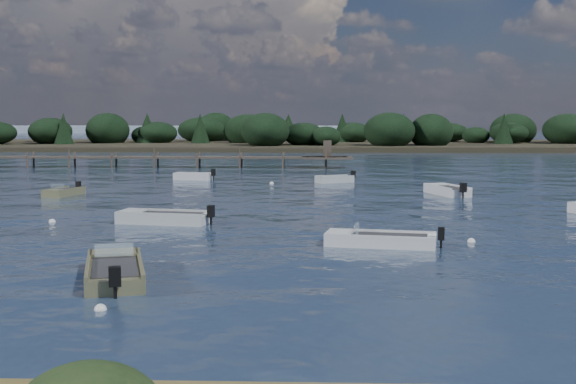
{
  "coord_description": "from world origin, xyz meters",
  "views": [
    {
      "loc": [
        2.64,
        -23.81,
        4.84
      ],
      "look_at": [
        1.29,
        14.0,
        1.0
      ],
      "focal_mm": 45.0,
      "sensor_mm": 36.0,
      "label": 1
    }
  ],
  "objects_px": {
    "dinghy_mid_white_a": "(380,242)",
    "dinghy_mid_grey": "(164,220)",
    "dinghy_extra_b": "(64,194)",
    "tender_far_grey_b": "(335,181)",
    "dinghy_near_olive": "(115,274)",
    "tender_far_white": "(193,178)",
    "dinghy_extra_a": "(447,192)",
    "jetty": "(72,157)"
  },
  "relations": [
    {
      "from": "dinghy_near_olive",
      "to": "dinghy_extra_b",
      "type": "xyz_separation_m",
      "value": [
        -9.77,
        23.53,
        -0.02
      ]
    },
    {
      "from": "dinghy_extra_b",
      "to": "dinghy_extra_a",
      "type": "height_order",
      "value": "dinghy_extra_a"
    },
    {
      "from": "dinghy_extra_a",
      "to": "dinghy_mid_grey",
      "type": "distance_m",
      "value": 20.47
    },
    {
      "from": "tender_far_grey_b",
      "to": "jetty",
      "type": "height_order",
      "value": "jetty"
    },
    {
      "from": "tender_far_white",
      "to": "dinghy_mid_grey",
      "type": "bearing_deg",
      "value": -83.74
    },
    {
      "from": "dinghy_extra_a",
      "to": "tender_far_white",
      "type": "xyz_separation_m",
      "value": [
        -18.18,
        10.73,
        -0.0
      ]
    },
    {
      "from": "dinghy_extra_a",
      "to": "jetty",
      "type": "bearing_deg",
      "value": 142.3
    },
    {
      "from": "dinghy_near_olive",
      "to": "dinghy_extra_b",
      "type": "height_order",
      "value": "dinghy_near_olive"
    },
    {
      "from": "dinghy_mid_grey",
      "to": "jetty",
      "type": "height_order",
      "value": "jetty"
    },
    {
      "from": "tender_far_grey_b",
      "to": "dinghy_mid_white_a",
      "type": "bearing_deg",
      "value": -88.0
    },
    {
      "from": "dinghy_mid_white_a",
      "to": "dinghy_mid_grey",
      "type": "height_order",
      "value": "dinghy_mid_grey"
    },
    {
      "from": "dinghy_near_olive",
      "to": "dinghy_mid_grey",
      "type": "bearing_deg",
      "value": 94.67
    },
    {
      "from": "dinghy_near_olive",
      "to": "dinghy_mid_white_a",
      "type": "distance_m",
      "value": 10.55
    },
    {
      "from": "dinghy_mid_grey",
      "to": "dinghy_extra_b",
      "type": "bearing_deg",
      "value": 126.8
    },
    {
      "from": "dinghy_extra_b",
      "to": "tender_far_white",
      "type": "height_order",
      "value": "tender_far_white"
    },
    {
      "from": "dinghy_mid_white_a",
      "to": "tender_far_grey_b",
      "type": "bearing_deg",
      "value": 92.0
    },
    {
      "from": "jetty",
      "to": "dinghy_near_olive",
      "type": "bearing_deg",
      "value": -70.03
    },
    {
      "from": "dinghy_near_olive",
      "to": "dinghy_mid_grey",
      "type": "height_order",
      "value": "dinghy_near_olive"
    },
    {
      "from": "dinghy_extra_b",
      "to": "dinghy_mid_white_a",
      "type": "bearing_deg",
      "value": -43.47
    },
    {
      "from": "tender_far_white",
      "to": "dinghy_mid_grey",
      "type": "xyz_separation_m",
      "value": [
        2.64,
        -24.04,
        -0.01
      ]
    },
    {
      "from": "dinghy_extra_b",
      "to": "dinghy_mid_grey",
      "type": "bearing_deg",
      "value": -53.2
    },
    {
      "from": "dinghy_near_olive",
      "to": "jetty",
      "type": "bearing_deg",
      "value": 109.97
    },
    {
      "from": "dinghy_near_olive",
      "to": "tender_far_grey_b",
      "type": "xyz_separation_m",
      "value": [
        7.63,
        33.6,
        0.0
      ]
    },
    {
      "from": "dinghy_mid_grey",
      "to": "dinghy_mid_white_a",
      "type": "bearing_deg",
      "value": -30.5
    },
    {
      "from": "tender_far_grey_b",
      "to": "tender_far_white",
      "type": "height_order",
      "value": "tender_far_white"
    },
    {
      "from": "dinghy_mid_white_a",
      "to": "dinghy_extra_a",
      "type": "bearing_deg",
      "value": 72.42
    },
    {
      "from": "dinghy_near_olive",
      "to": "tender_far_white",
      "type": "distance_m",
      "value": 35.97
    },
    {
      "from": "dinghy_extra_b",
      "to": "dinghy_mid_white_a",
      "type": "distance_m",
      "value": 25.29
    },
    {
      "from": "dinghy_near_olive",
      "to": "dinghy_extra_a",
      "type": "bearing_deg",
      "value": 59.8
    },
    {
      "from": "dinghy_extra_b",
      "to": "dinghy_extra_a",
      "type": "distance_m",
      "value": 24.4
    },
    {
      "from": "dinghy_mid_white_a",
      "to": "dinghy_mid_grey",
      "type": "distance_m",
      "value": 11.08
    },
    {
      "from": "dinghy_extra_b",
      "to": "jetty",
      "type": "relative_size",
      "value": 0.05
    },
    {
      "from": "jetty",
      "to": "tender_far_white",
      "type": "bearing_deg",
      "value": -44.95
    },
    {
      "from": "dinghy_near_olive",
      "to": "dinghy_mid_white_a",
      "type": "height_order",
      "value": "dinghy_near_olive"
    },
    {
      "from": "dinghy_mid_white_a",
      "to": "dinghy_mid_grey",
      "type": "bearing_deg",
      "value": 149.5
    },
    {
      "from": "dinghy_extra_b",
      "to": "tender_far_grey_b",
      "type": "relative_size",
      "value": 1.08
    },
    {
      "from": "tender_far_white",
      "to": "dinghy_extra_a",
      "type": "bearing_deg",
      "value": -30.54
    },
    {
      "from": "dinghy_near_olive",
      "to": "tender_far_white",
      "type": "height_order",
      "value": "dinghy_near_olive"
    },
    {
      "from": "dinghy_mid_grey",
      "to": "jetty",
      "type": "xyz_separation_m",
      "value": [
        -17.4,
        38.77,
        0.83
      ]
    },
    {
      "from": "dinghy_mid_white_a",
      "to": "tender_far_white",
      "type": "relative_size",
      "value": 1.34
    },
    {
      "from": "dinghy_extra_b",
      "to": "tender_far_white",
      "type": "xyz_separation_m",
      "value": [
        6.17,
        12.26,
        0.02
      ]
    },
    {
      "from": "tender_far_grey_b",
      "to": "dinghy_mid_white_a",
      "type": "height_order",
      "value": "tender_far_grey_b"
    }
  ]
}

